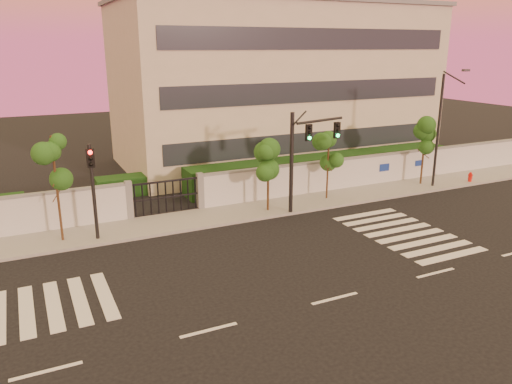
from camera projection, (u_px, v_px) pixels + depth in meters
ground at (335, 299)px, 18.58m from camera, size 120.00×120.00×0.00m
sidewalk at (227, 214)px, 27.64m from camera, size 60.00×3.00×0.15m
perimeter_wall at (218, 190)px, 28.70m from camera, size 60.00×0.36×2.20m
hedge_row at (218, 181)px, 31.58m from camera, size 41.00×4.25×1.80m
institutional_building at (275, 84)px, 39.60m from camera, size 24.40×12.40×12.25m
road_markings at (253, 267)px, 21.17m from camera, size 57.00×7.62×0.02m
street_tree_c at (55, 165)px, 22.80m from camera, size 1.43×1.14×5.17m
street_tree_d at (268, 161)px, 27.38m from camera, size 1.56×1.24×4.03m
street_tree_e at (329, 152)px, 29.55m from camera, size 1.34×1.06×4.08m
street_tree_f at (425, 138)px, 32.71m from camera, size 1.58×1.26×4.41m
traffic_signal_main at (303, 150)px, 27.15m from camera, size 3.56×0.99×5.69m
traffic_signal_secondary at (93, 181)px, 23.18m from camera, size 0.37×0.35×4.75m
streetlight_east at (441, 125)px, 31.78m from camera, size 0.46×1.86×7.73m
fire_hydrant at (470, 178)px, 33.99m from camera, size 0.31×0.30×0.80m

